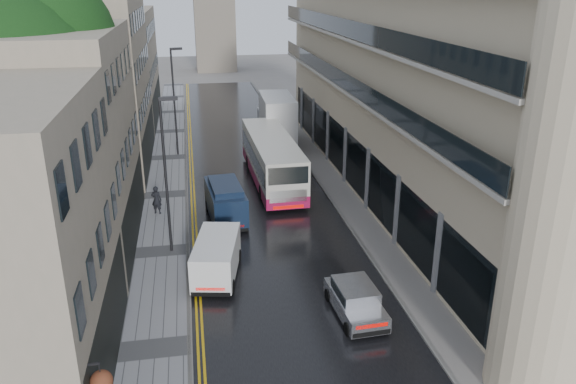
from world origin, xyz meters
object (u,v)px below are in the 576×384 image
object	(u,v)px
cream_bus	(261,176)
lamp_post_near	(166,178)
tree_far	(67,89)
silver_hatchback	(349,319)
lamp_post_far	(174,103)
tree_near	(6,123)
pedestrian	(157,200)
white_van	(193,273)
navy_van	(214,212)
white_lorry	(265,126)

from	to	relation	value
cream_bus	lamp_post_near	xyz separation A→B (m)	(-5.55, -6.46, 2.45)
tree_far	lamp_post_near	distance (m)	15.57
cream_bus	silver_hatchback	bearing A→B (deg)	-85.49
cream_bus	lamp_post_far	xyz separation A→B (m)	(-5.33, 10.87, 2.64)
silver_hatchback	lamp_post_near	size ratio (longest dim) A/B	0.48
tree_near	pedestrian	size ratio (longest dim) A/B	8.07
silver_hatchback	white_van	bearing A→B (deg)	140.82
navy_van	pedestrian	size ratio (longest dim) A/B	2.74
white_lorry	pedestrian	distance (m)	14.50
cream_bus	tree_near	bearing A→B (deg)	-157.09
cream_bus	pedestrian	distance (m)	6.62
tree_near	lamp_post_far	world-z (taller)	tree_near
cream_bus	white_van	bearing A→B (deg)	-113.77
tree_near	lamp_post_far	xyz separation A→B (m)	(7.35, 16.50, -2.68)
pedestrian	lamp_post_near	distance (m)	6.09
white_van	lamp_post_far	distance (m)	21.83
white_lorry	white_van	world-z (taller)	white_lorry
tree_far	silver_hatchback	distance (m)	26.90
lamp_post_near	lamp_post_far	world-z (taller)	lamp_post_far
white_lorry	pedestrian	size ratio (longest dim) A/B	4.82
cream_bus	navy_van	xyz separation A→B (m)	(-3.20, -4.35, -0.40)
white_van	pedestrian	xyz separation A→B (m)	(-1.98, 9.41, -0.01)
white_lorry	cream_bus	bearing A→B (deg)	-97.43
tree_near	white_van	bearing A→B (deg)	-31.71
white_lorry	lamp_post_near	bearing A→B (deg)	-111.30
silver_hatchback	white_van	distance (m)	7.36
tree_near	silver_hatchback	size ratio (longest dim) A/B	3.69
white_van	navy_van	xyz separation A→B (m)	(1.28, 6.35, 0.24)
tree_near	pedestrian	bearing A→B (deg)	34.90
pedestrian	lamp_post_near	size ratio (longest dim) A/B	0.22
cream_bus	white_van	distance (m)	11.62
lamp_post_near	white_lorry	bearing A→B (deg)	60.05
cream_bus	navy_van	distance (m)	5.42
cream_bus	navy_van	size ratio (longest dim) A/B	2.49
white_van	lamp_post_far	size ratio (longest dim) A/B	0.52
pedestrian	white_lorry	bearing A→B (deg)	-102.66
cream_bus	navy_van	bearing A→B (deg)	-127.35
tree_near	tree_far	size ratio (longest dim) A/B	1.11
cream_bus	lamp_post_near	world-z (taller)	lamp_post_near
tree_near	cream_bus	distance (m)	14.86
silver_hatchback	lamp_post_near	bearing A→B (deg)	126.15
tree_near	white_lorry	xyz separation A→B (m)	(14.39, 16.26, -4.75)
tree_far	cream_bus	distance (m)	15.12
tree_far	white_lorry	xyz separation A→B (m)	(14.09, 3.26, -4.03)
tree_far	silver_hatchback	xyz separation A→B (m)	(13.84, -22.40, -5.50)
white_van	lamp_post_near	size ratio (longest dim) A/B	0.54
lamp_post_far	tree_near	bearing A→B (deg)	-128.93
navy_van	lamp_post_near	size ratio (longest dim) A/B	0.60
silver_hatchback	white_van	world-z (taller)	white_van
white_lorry	silver_hatchback	world-z (taller)	white_lorry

